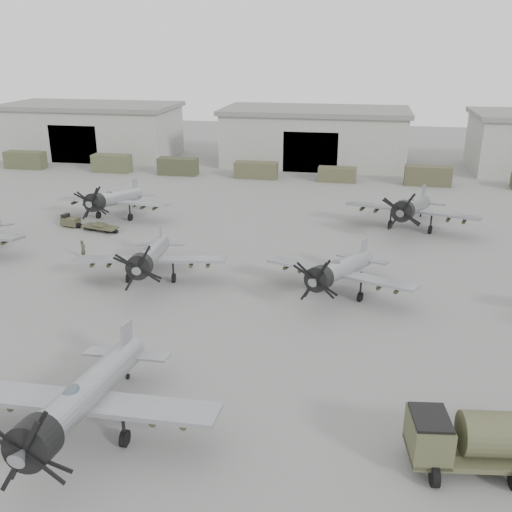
{
  "coord_description": "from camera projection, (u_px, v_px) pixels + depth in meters",
  "views": [
    {
      "loc": [
        7.83,
        -29.45,
        18.35
      ],
      "look_at": [
        -0.02,
        11.98,
        2.5
      ],
      "focal_mm": 40.0,
      "sensor_mm": 36.0,
      "label": 1
    }
  ],
  "objects": [
    {
      "name": "tug_trailer",
      "position": [
        82.0,
        224.0,
        59.78
      ],
      "size": [
        6.8,
        2.72,
        1.35
      ],
      "rotation": [
        0.0,
        0.0,
        -0.22
      ],
      "color": "#40412A",
      "rests_on": "ground"
    },
    {
      "name": "aircraft_far_0",
      "position": [
        112.0,
        199.0,
        62.07
      ],
      "size": [
        12.65,
        11.38,
        5.06
      ],
      "rotation": [
        0.0,
        0.0,
        -0.05
      ],
      "color": "#9B9FA3",
      "rests_on": "ground"
    },
    {
      "name": "aircraft_near_1",
      "position": [
        80.0,
        400.0,
        27.03
      ],
      "size": [
        13.32,
        11.98,
        5.35
      ],
      "rotation": [
        0.0,
        0.0,
        0.02
      ],
      "color": "#919499",
      "rests_on": "ground"
    },
    {
      "name": "aircraft_far_1",
      "position": [
        411.0,
        208.0,
        58.19
      ],
      "size": [
        13.69,
        12.32,
        5.46
      ],
      "rotation": [
        0.0,
        0.0,
        -0.27
      ],
      "color": "gray",
      "rests_on": "ground"
    },
    {
      "name": "aircraft_mid_2",
      "position": [
        339.0,
        270.0,
        43.09
      ],
      "size": [
        11.79,
        10.64,
        4.75
      ],
      "rotation": [
        0.0,
        0.0,
        -0.35
      ],
      "color": "#93969B",
      "rests_on": "ground"
    },
    {
      "name": "support_truck_0",
      "position": [
        25.0,
        160.0,
        88.02
      ],
      "size": [
        6.18,
        2.2,
        2.59
      ],
      "primitive_type": "cube",
      "color": "#44462E",
      "rests_on": "ground"
    },
    {
      "name": "aircraft_mid_1",
      "position": [
        149.0,
        257.0,
        45.61
      ],
      "size": [
        12.38,
        11.15,
        4.91
      ],
      "rotation": [
        0.0,
        0.0,
        0.18
      ],
      "color": "gray",
      "rests_on": "ground"
    },
    {
      "name": "support_truck_4",
      "position": [
        337.0,
        174.0,
        79.78
      ],
      "size": [
        5.31,
        2.2,
        1.99
      ],
      "primitive_type": "cube",
      "color": "#48492F",
      "rests_on": "ground"
    },
    {
      "name": "ground",
      "position": [
        220.0,
        362.0,
        34.9
      ],
      "size": [
        220.0,
        220.0,
        0.0
      ],
      "primitive_type": "plane",
      "color": "slate",
      "rests_on": "ground"
    },
    {
      "name": "ground_crew",
      "position": [
        83.0,
        249.0,
        51.38
      ],
      "size": [
        0.46,
        0.65,
        1.69
      ],
      "primitive_type": "imported",
      "rotation": [
        0.0,
        0.0,
        1.47
      ],
      "color": "#383A26",
      "rests_on": "ground"
    },
    {
      "name": "hangar_left",
      "position": [
        92.0,
        130.0,
        96.97
      ],
      "size": [
        29.0,
        14.8,
        8.7
      ],
      "color": "#AEADA3",
      "rests_on": "ground"
    },
    {
      "name": "fuel_tanker",
      "position": [
        491.0,
        438.0,
        25.61
      ],
      "size": [
        7.81,
        4.17,
        2.91
      ],
      "rotation": [
        0.0,
        0.0,
        0.13
      ],
      "color": "#47482F",
      "rests_on": "ground"
    },
    {
      "name": "hangar_center",
      "position": [
        315.0,
        136.0,
        90.35
      ],
      "size": [
        29.0,
        14.8,
        8.7
      ],
      "color": "#AEADA3",
      "rests_on": "ground"
    },
    {
      "name": "support_truck_1",
      "position": [
        112.0,
        163.0,
        85.53
      ],
      "size": [
        5.74,
        2.2,
        2.62
      ],
      "primitive_type": "cube",
      "color": "#474B31",
      "rests_on": "ground"
    },
    {
      "name": "support_truck_3",
      "position": [
        256.0,
        170.0,
        81.74
      ],
      "size": [
        6.14,
        2.2,
        2.29
      ],
      "primitive_type": "cube",
      "color": "#47472E",
      "rests_on": "ground"
    },
    {
      "name": "support_truck_5",
      "position": [
        428.0,
        176.0,
        77.53
      ],
      "size": [
        6.17,
        2.2,
        2.62
      ],
      "primitive_type": "cube",
      "color": "#42412B",
      "rests_on": "ground"
    },
    {
      "name": "support_truck_2",
      "position": [
        178.0,
        166.0,
        83.75
      ],
      "size": [
        5.78,
        2.2,
        2.47
      ],
      "primitive_type": "cube",
      "color": "#383B26",
      "rests_on": "ground"
    }
  ]
}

